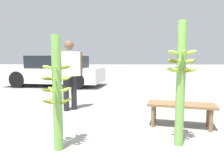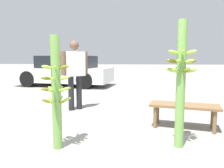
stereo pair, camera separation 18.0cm
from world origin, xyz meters
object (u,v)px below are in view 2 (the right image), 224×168
Objects in this scene: banana_stalk_center at (181,80)px; vendor_person at (75,69)px; banana_stalk_left at (56,91)px; parked_car at (65,71)px; market_bench at (184,108)px.

banana_stalk_center reaches higher than vendor_person.
banana_stalk_left is 6.70m from parked_car.
banana_stalk_center is 1.40× the size of market_bench.
market_bench is at bearing -137.00° from parked_car.
vendor_person is 1.32× the size of market_bench.
banana_stalk_left is 0.93× the size of vendor_person.
market_bench is 6.58m from parked_car.
parked_car is (-1.62, 4.26, -0.30)m from vendor_person.
vendor_person is at bearing 135.17° from banana_stalk_center.
parked_car is (-3.55, 6.19, -0.26)m from banana_stalk_center.
vendor_person reaches higher than market_bench.
banana_stalk_center is 1.06× the size of vendor_person.
parked_car reaches higher than market_bench.
vendor_person reaches higher than banana_stalk_left.
banana_stalk_center reaches higher than market_bench.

